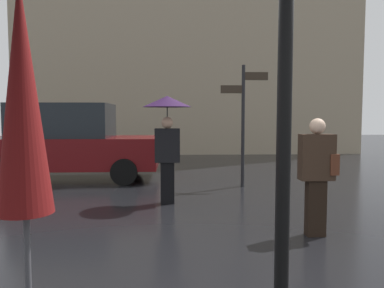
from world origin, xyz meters
name	(u,v)px	position (x,y,z in m)	size (l,w,h in m)	color
folded_patio_umbrella_near	(23,113)	(-1.57, -0.59, 1.63)	(0.39, 0.39, 2.40)	black
pedestrian_with_umbrella	(167,122)	(-0.84, 4.15, 1.52)	(0.90, 0.90, 1.99)	black
pedestrian_with_bag	(318,170)	(1.20, 2.16, 0.90)	(0.49, 0.24, 1.59)	black
parked_car_left	(70,142)	(-3.38, 6.96, 0.97)	(4.32, 2.02, 1.94)	#590C0F
street_signpost	(243,113)	(0.87, 5.77, 1.70)	(1.08, 0.08, 2.78)	black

